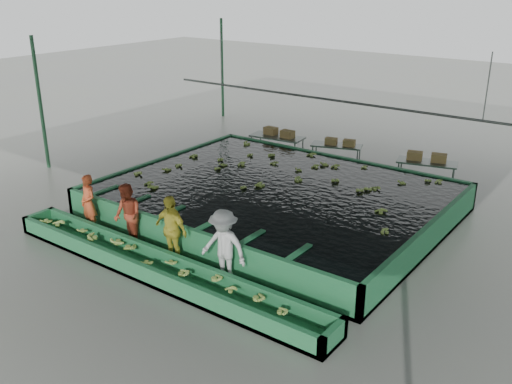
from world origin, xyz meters
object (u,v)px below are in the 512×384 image
Objects in this scene: worker_c at (171,229)px; packing_table_mid at (336,156)px; box_stack_right at (426,161)px; packing_table_left at (277,148)px; sorting_trough at (158,268)px; packing_table_right at (426,174)px; worker_d at (224,247)px; box_stack_left at (279,136)px; worker_a at (89,203)px; box_stack_mid at (340,145)px; flotation_tank at (275,199)px; worker_b at (128,216)px.

packing_table_mid is (-0.44, 9.56, -0.48)m from worker_c.
packing_table_left is at bearing -174.52° from box_stack_right.
sorting_trough is 5.19× the size of packing_table_mid.
packing_table_left is (-3.09, 9.72, 0.24)m from sorting_trough.
box_stack_right reaches higher than packing_table_right.
worker_d reaches higher than packing_table_right.
worker_c reaches higher than box_stack_left.
worker_a is at bearing 167.44° from sorting_trough.
packing_table_right is at bearing -2.39° from box_stack_mid.
box_stack_right is at bearing 5.48° from packing_table_left.
worker_a reaches higher than sorting_trough.
packing_table_left is 6.04m from packing_table_right.
box_stack_left is at bearing -166.54° from box_stack_mid.
packing_table_left is (-4.56, 8.92, -0.45)m from worker_d.
packing_table_left is 1.12× the size of packing_table_mid.
packing_table_mid is at bearing 94.02° from sorting_trough.
sorting_trough is at bearing -72.37° from packing_table_left.
worker_c is 1.37× the size of box_stack_left.
box_stack_left is (-3.04, 4.68, 0.53)m from flotation_tank.
box_stack_left reaches higher than packing_table_left.
packing_table_mid is at bearing 14.97° from packing_table_left.
packing_table_mid is 0.46m from box_stack_mid.
box_stack_right is at bearing -0.95° from packing_table_mid.
worker_c is at bearing -108.83° from packing_table_right.
worker_b is 0.92× the size of packing_table_mid.
worker_d is 1.41× the size of box_stack_left.
worker_d reaches higher than worker_a.
worker_d is 10.03m from packing_table_left.
box_stack_mid reaches higher than packing_table_mid.
worker_a reaches higher than packing_table_right.
worker_b is at bearing -82.53° from packing_table_left.
worker_b is 9.05m from box_stack_left.
packing_table_mid is (1.19, 9.56, -0.45)m from worker_b.
packing_table_right is (2.93, 10.22, 0.21)m from sorting_trough.
packing_table_right is at bearing 80.83° from worker_b.
worker_c is 9.97m from packing_table_right.
sorting_trough is 10.71m from box_stack_right.
flotation_tank is 5.62m from worker_a.
worker_d is at bearing -77.82° from box_stack_mid.
box_stack_right is at bearing 66.55° from worker_a.
box_stack_left is at bearing 115.20° from worker_b.
packing_table_right is at bearing 66.09° from worker_a.
worker_a is at bearing -106.68° from packing_table_mid.
packing_table_left is 1.06× the size of packing_table_right.
packing_table_left is (-2.81, 8.92, -0.43)m from worker_c.
worker_a is 1.48× the size of box_stack_mid.
sorting_trough is 10.38m from packing_table_mid.
worker_d is 9.55m from packing_table_right.
packing_table_left is 1.61× the size of box_stack_right.
box_stack_left is at bearing -175.05° from box_stack_right.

